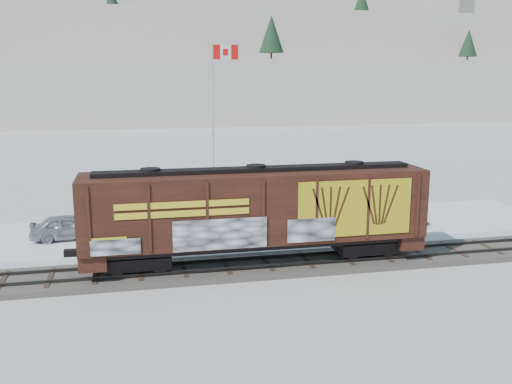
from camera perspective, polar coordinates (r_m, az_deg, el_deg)
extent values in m
plane|color=white|center=(27.94, 1.07, -7.61)|extent=(500.00, 500.00, 0.00)
cube|color=#59544C|center=(27.89, 1.07, -7.34)|extent=(50.00, 3.40, 0.28)
cube|color=#33302D|center=(27.16, 1.43, -7.40)|extent=(50.00, 0.10, 0.15)
cube|color=#33302D|center=(28.49, 0.74, -6.47)|extent=(50.00, 0.10, 0.15)
cube|color=white|center=(34.95, -1.74, -3.62)|extent=(40.00, 8.00, 0.03)
cube|color=white|center=(120.87, -9.40, 9.96)|extent=(360.00, 40.00, 12.00)
cube|color=white|center=(150.82, -10.07, 12.52)|extent=(360.00, 40.00, 24.00)
cube|color=white|center=(185.96, -10.57, 14.00)|extent=(360.00, 50.00, 35.00)
cone|color=black|center=(119.30, 1.56, 15.53)|extent=(5.04, 5.04, 7.38)
cone|color=black|center=(143.67, 20.47, 13.81)|extent=(4.20, 4.20, 6.15)
cone|color=black|center=(162.82, 10.53, 18.33)|extent=(4.48, 4.48, 6.56)
cube|color=black|center=(26.99, -11.73, -6.59)|extent=(3.00, 2.00, 0.90)
cube|color=black|center=(29.18, 10.81, -5.16)|extent=(3.00, 2.00, 0.90)
cylinder|color=black|center=(26.27, -13.80, -7.20)|extent=(0.90, 0.12, 0.90)
cube|color=black|center=(27.40, 0.00, -4.92)|extent=(16.21, 2.40, 0.25)
cube|color=#3F1C11|center=(26.95, 0.00, -1.34)|extent=(16.21, 3.00, 3.26)
cube|color=black|center=(26.62, 0.00, 2.29)|extent=(14.91, 0.90, 0.20)
cube|color=gold|center=(26.78, 9.90, -1.60)|extent=(5.51, 0.03, 2.64)
cube|color=gold|center=(24.88, -7.31, -1.71)|extent=(5.84, 0.02, 0.70)
cube|color=white|center=(25.35, -3.57, -4.25)|extent=(4.21, 0.03, 1.40)
cylinder|color=silver|center=(41.25, -4.22, -1.15)|extent=(0.90, 0.90, 0.20)
cylinder|color=silver|center=(40.39, -4.34, 6.65)|extent=(0.14, 0.14, 11.44)
cube|color=red|center=(40.31, -3.95, 13.79)|extent=(0.50, 0.07, 1.00)
cube|color=white|center=(40.40, -3.08, 13.80)|extent=(0.70, 0.09, 1.00)
cube|color=red|center=(40.51, -2.14, 13.80)|extent=(0.50, 0.07, 1.00)
imported|color=#A3A5AA|center=(34.16, -18.24, -3.32)|extent=(4.33, 2.08, 1.43)
imported|color=silver|center=(36.34, 6.18, -1.94)|extent=(4.43, 2.34, 1.39)
imported|color=black|center=(35.94, 13.80, -2.44)|extent=(4.83, 3.13, 1.30)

